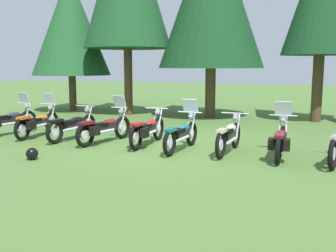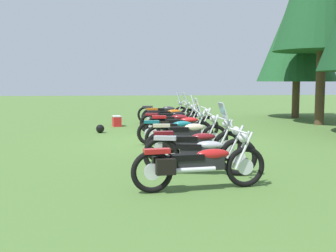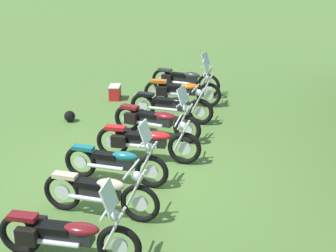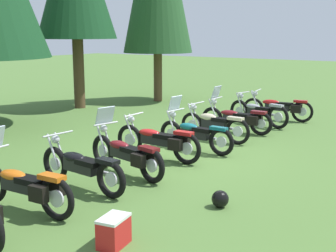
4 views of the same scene
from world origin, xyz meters
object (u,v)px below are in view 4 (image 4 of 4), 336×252
object	(u,v)px
motorcycle_1	(23,184)
motorcycle_8	(258,112)
motorcycle_7	(237,118)
motorcycle_2	(81,166)
motorcycle_3	(127,153)
motorcycle_5	(194,133)
motorcycle_4	(159,140)
motorcycle_9	(279,107)
picnic_cooler	(114,231)
dropped_helmet	(220,199)
motorcycle_6	(214,124)

from	to	relation	value
motorcycle_1	motorcycle_8	bearing A→B (deg)	-95.14
motorcycle_1	motorcycle_7	world-z (taller)	motorcycle_1
motorcycle_2	motorcycle_3	xyz separation A→B (m)	(1.20, -0.13, 0.01)
motorcycle_1	motorcycle_3	size ratio (longest dim) A/B	0.98
motorcycle_1	motorcycle_8	world-z (taller)	motorcycle_1
motorcycle_2	motorcycle_5	distance (m)	3.71
motorcycle_7	motorcycle_4	bearing A→B (deg)	84.85
motorcycle_2	motorcycle_5	world-z (taller)	motorcycle_5
motorcycle_1	motorcycle_5	distance (m)	5.06
motorcycle_2	motorcycle_9	distance (m)	8.85
motorcycle_2	picnic_cooler	size ratio (longest dim) A/B	4.33
motorcycle_2	motorcycle_3	bearing A→B (deg)	-91.91
motorcycle_9	dropped_helmet	xyz separation A→B (m)	(-8.18, -2.15, -0.30)
motorcycle_8	dropped_helmet	bearing A→B (deg)	121.23
motorcycle_1	motorcycle_7	bearing A→B (deg)	-94.90
picnic_cooler	dropped_helmet	size ratio (longest dim) A/B	1.79
motorcycle_4	motorcycle_8	world-z (taller)	motorcycle_8
motorcycle_9	dropped_helmet	world-z (taller)	motorcycle_9
motorcycle_7	dropped_helmet	xyz separation A→B (m)	(-5.63, -2.46, -0.30)
motorcycle_1	dropped_helmet	size ratio (longest dim) A/B	7.59
motorcycle_8	picnic_cooler	world-z (taller)	motorcycle_8
motorcycle_1	motorcycle_6	distance (m)	6.32
motorcycle_3	motorcycle_8	distance (m)	6.45
motorcycle_2	motorcycle_8	bearing A→B (deg)	-87.50
motorcycle_2	motorcycle_4	size ratio (longest dim) A/B	0.98
motorcycle_4	motorcycle_8	distance (m)	5.11
motorcycle_3	picnic_cooler	world-z (taller)	motorcycle_3
motorcycle_3	motorcycle_4	xyz separation A→B (m)	(1.35, 0.14, -0.00)
motorcycle_2	motorcycle_4	xyz separation A→B (m)	(2.55, 0.01, 0.01)
motorcycle_7	motorcycle_2	bearing A→B (deg)	86.11
motorcycle_3	dropped_helmet	world-z (taller)	motorcycle_3
motorcycle_6	motorcycle_8	bearing A→B (deg)	-90.24
motorcycle_6	motorcycle_8	xyz separation A→B (m)	(2.69, -0.13, -0.02)
motorcycle_4	picnic_cooler	world-z (taller)	motorcycle_4
motorcycle_5	motorcycle_2	bearing A→B (deg)	88.99
motorcycle_6	picnic_cooler	distance (m)	6.75
motorcycle_5	motorcycle_8	distance (m)	3.95
motorcycle_1	motorcycle_8	distance (m)	9.01
motorcycle_6	picnic_cooler	world-z (taller)	motorcycle_6
motorcycle_5	motorcycle_8	size ratio (longest dim) A/B	0.99
motorcycle_3	motorcycle_4	size ratio (longest dim) A/B	0.98
motorcycle_5	motorcycle_6	world-z (taller)	motorcycle_5
motorcycle_1	motorcycle_2	xyz separation A→B (m)	(1.35, 0.02, -0.02)
motorcycle_8	dropped_helmet	distance (m)	7.40
motorcycle_9	motorcycle_6	bearing A→B (deg)	75.88
motorcycle_2	motorcycle_8	size ratio (longest dim) A/B	1.04
motorcycle_8	motorcycle_6	bearing A→B (deg)	99.64
motorcycle_8	motorcycle_9	world-z (taller)	motorcycle_8
motorcycle_1	motorcycle_2	world-z (taller)	motorcycle_1
motorcycle_8	dropped_helmet	xyz separation A→B (m)	(-7.00, -2.39, -0.30)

